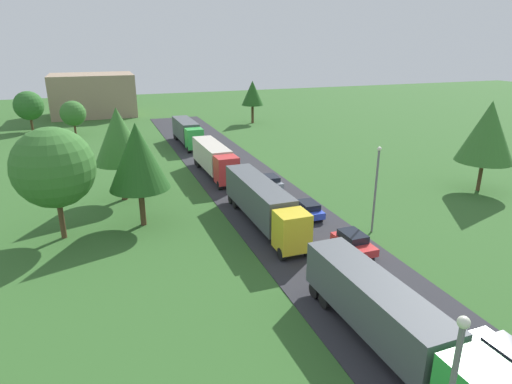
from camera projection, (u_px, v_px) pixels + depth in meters
name	position (u px, v px, depth m)	size (l,w,h in m)	color
road	(344.00, 274.00, 31.33)	(10.00, 140.00, 0.06)	#2B2B30
lane_marking_centre	(372.00, 299.00, 28.24)	(0.16, 122.29, 0.01)	white
truck_lead	(390.00, 319.00, 22.82)	(2.83, 14.04, 3.51)	green
truck_second	(262.00, 202.00, 38.89)	(2.59, 14.44, 3.76)	yellow
truck_third	(214.00, 158.00, 53.41)	(2.68, 12.27, 3.66)	red
truck_fourth	(187.00, 131.00, 68.93)	(2.65, 11.78, 3.70)	green
car_second	(507.00, 357.00, 21.99)	(1.94, 4.26, 1.44)	#8C939E
car_third	(353.00, 242.00, 34.38)	(1.94, 4.08, 1.51)	red
car_fourth	(308.00, 209.00, 41.14)	(1.85, 3.98, 1.48)	blue
car_fifth	(270.00, 181.00, 49.23)	(1.87, 4.01, 1.40)	#8C939E
lamppost_second	(376.00, 185.00, 36.85)	(0.36, 0.36, 7.56)	slate
tree_oak	(118.00, 136.00, 43.79)	(5.14, 5.14, 9.58)	#513823
tree_birch	(29.00, 106.00, 78.59)	(5.13, 5.13, 7.17)	#513823
tree_maple	(138.00, 157.00, 37.64)	(5.26, 5.26, 9.26)	#513823
tree_pine	(73.00, 113.00, 75.09)	(4.27, 4.27, 5.99)	#513823
tree_elm	(488.00, 132.00, 46.49)	(5.91, 5.91, 9.84)	#513823
tree_ash	(252.00, 93.00, 85.92)	(4.28, 4.28, 8.25)	#513823
tree_lime	(54.00, 168.00, 35.10)	(6.52, 6.52, 9.40)	#513823
distant_building	(93.00, 95.00, 95.40)	(17.07, 12.76, 8.81)	#9E846B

